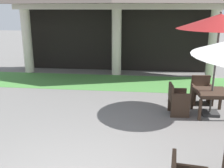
{
  "coord_description": "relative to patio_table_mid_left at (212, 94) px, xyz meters",
  "views": [
    {
      "loc": [
        1.13,
        -3.41,
        2.96
      ],
      "look_at": [
        0.4,
        2.94,
        1.08
      ],
      "focal_mm": 41.96,
      "sensor_mm": 36.0,
      "label": 1
    }
  ],
  "objects": [
    {
      "name": "lawn_strip",
      "position": [
        -3.12,
        3.01,
        -0.61
      ],
      "size": [
        11.29,
        2.35,
        0.01
      ],
      "primitive_type": "cube",
      "color": "#47843D",
      "rests_on": "ground"
    },
    {
      "name": "patio_table_mid_left",
      "position": [
        0.0,
        0.0,
        0.0
      ],
      "size": [
        0.96,
        0.96,
        0.71
      ],
      "rotation": [
        0.0,
        0.0,
        0.07
      ],
      "color": "#38281E",
      "rests_on": "ground"
    },
    {
      "name": "patio_chair_mid_left_north",
      "position": [
        -0.06,
        0.94,
        -0.22
      ],
      "size": [
        0.64,
        0.56,
        0.87
      ],
      "rotation": [
        0.0,
        0.0,
        -3.07
      ],
      "color": "#38281E",
      "rests_on": "ground"
    },
    {
      "name": "patio_chair_mid_left_west",
      "position": [
        -0.94,
        -0.06,
        -0.19
      ],
      "size": [
        0.56,
        0.59,
        0.89
      ],
      "rotation": [
        0.0,
        0.0,
        -1.5
      ],
      "color": "#38281E",
      "rests_on": "ground"
    },
    {
      "name": "patio_umbrella_mid_left",
      "position": [
        0.0,
        0.0,
        1.96
      ],
      "size": [
        2.23,
        2.23,
        2.86
      ],
      "color": "#2D2D2D",
      "rests_on": "ground"
    }
  ]
}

